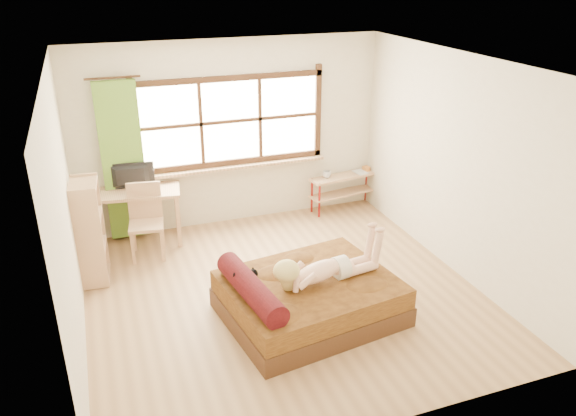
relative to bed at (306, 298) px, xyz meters
name	(u,v)px	position (x,y,z in m)	size (l,w,h in m)	color
floor	(283,293)	(-0.08, 0.53, -0.25)	(4.50, 4.50, 0.00)	#9E754C
ceiling	(282,64)	(-0.08, 0.53, 2.45)	(4.50, 4.50, 0.00)	white
wall_back	(231,134)	(-0.08, 2.78, 1.10)	(4.50, 4.50, 0.00)	silver
wall_front	(382,293)	(-0.08, -1.72, 1.10)	(4.50, 4.50, 0.00)	silver
wall_left	(65,218)	(-2.33, 0.53, 1.10)	(4.50, 4.50, 0.00)	silver
wall_right	(456,166)	(2.17, 0.53, 1.10)	(4.50, 4.50, 0.00)	silver
window	(231,124)	(-0.08, 2.75, 1.26)	(2.80, 0.16, 1.46)	#FFEDBF
curtain	(123,162)	(-1.63, 2.66, 0.90)	(0.55, 0.10, 2.20)	#4C8624
bed	(306,298)	(0.00, 0.00, 0.00)	(2.01, 1.70, 0.69)	#362210
woman	(325,258)	(0.19, -0.04, 0.48)	(1.27, 0.36, 0.55)	beige
kitten	(244,279)	(-0.68, 0.11, 0.32)	(0.27, 0.11, 0.22)	black
desk	(133,198)	(-1.57, 2.48, 0.44)	(1.33, 0.75, 0.79)	tan
monitor	(130,177)	(-1.57, 2.53, 0.72)	(0.63, 0.08, 0.36)	black
chair	(146,216)	(-1.45, 2.12, 0.30)	(0.50, 0.50, 0.99)	tan
pipe_shelf	(344,184)	(1.68, 2.61, 0.17)	(1.16, 0.45, 0.64)	tan
cup	(327,174)	(1.37, 2.60, 0.37)	(0.13, 0.13, 0.10)	gray
book	(356,173)	(1.87, 2.60, 0.33)	(0.17, 0.24, 0.02)	gray
bookshelf	(90,231)	(-2.16, 1.66, 0.41)	(0.36, 0.58, 1.29)	tan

